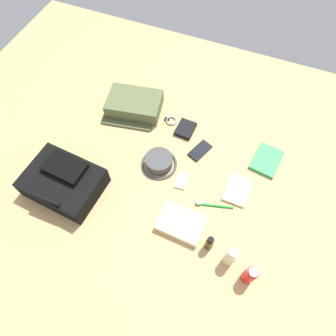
# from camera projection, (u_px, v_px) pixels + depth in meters

# --- Properties ---
(ground_plane) EXTENTS (2.64, 2.02, 0.02)m
(ground_plane) POSITION_uv_depth(u_px,v_px,m) (168.00, 173.00, 1.49)
(ground_plane) COLOR tan
(ground_plane) RESTS_ON ground
(backpack) EXTENTS (0.36, 0.28, 0.14)m
(backpack) POSITION_uv_depth(u_px,v_px,m) (64.00, 182.00, 1.39)
(backpack) COLOR black
(backpack) RESTS_ON ground_plane
(toiletry_pouch) EXTENTS (0.32, 0.28, 0.09)m
(toiletry_pouch) POSITION_uv_depth(u_px,v_px,m) (134.00, 105.00, 1.64)
(toiletry_pouch) COLOR #56603D
(toiletry_pouch) RESTS_ON ground_plane
(bucket_hat) EXTENTS (0.18, 0.18, 0.06)m
(bucket_hat) POSITION_uv_depth(u_px,v_px,m) (159.00, 162.00, 1.48)
(bucket_hat) COLOR #474747
(bucket_hat) RESTS_ON ground_plane
(sunscreen_spray) EXTENTS (0.05, 0.05, 0.13)m
(sunscreen_spray) POSITION_uv_depth(u_px,v_px,m) (250.00, 275.00, 1.18)
(sunscreen_spray) COLOR red
(sunscreen_spray) RESTS_ON ground_plane
(lotion_bottle) EXTENTS (0.04, 0.04, 0.13)m
(lotion_bottle) POSITION_uv_depth(u_px,v_px,m) (230.00, 257.00, 1.21)
(lotion_bottle) COLOR beige
(lotion_bottle) RESTS_ON ground_plane
(cologne_bottle) EXTENTS (0.03, 0.03, 0.10)m
(cologne_bottle) POSITION_uv_depth(u_px,v_px,m) (209.00, 243.00, 1.26)
(cologne_bottle) COLOR #473319
(cologne_bottle) RESTS_ON ground_plane
(paperback_novel) EXTENTS (0.15, 0.19, 0.02)m
(paperback_novel) POSITION_uv_depth(u_px,v_px,m) (267.00, 160.00, 1.50)
(paperback_novel) COLOR #2D934C
(paperback_novel) RESTS_ON ground_plane
(cell_phone) EXTENTS (0.11, 0.14, 0.01)m
(cell_phone) POSITION_uv_depth(u_px,v_px,m) (200.00, 151.00, 1.53)
(cell_phone) COLOR black
(cell_phone) RESTS_ON ground_plane
(media_player) EXTENTS (0.06, 0.09, 0.01)m
(media_player) POSITION_uv_depth(u_px,v_px,m) (181.00, 181.00, 1.45)
(media_player) COLOR #B7B7BC
(media_player) RESTS_ON ground_plane
(wristwatch) EXTENTS (0.07, 0.06, 0.01)m
(wristwatch) POSITION_uv_depth(u_px,v_px,m) (171.00, 120.00, 1.63)
(wristwatch) COLOR #99999E
(wristwatch) RESTS_ON ground_plane
(toothbrush) EXTENTS (0.17, 0.06, 0.02)m
(toothbrush) POSITION_uv_depth(u_px,v_px,m) (212.00, 205.00, 1.39)
(toothbrush) COLOR #198C33
(toothbrush) RESTS_ON ground_plane
(wallet) EXTENTS (0.10, 0.11, 0.02)m
(wallet) POSITION_uv_depth(u_px,v_px,m) (185.00, 129.00, 1.59)
(wallet) COLOR black
(wallet) RESTS_ON ground_plane
(notepad) EXTENTS (0.11, 0.15, 0.02)m
(notepad) POSITION_uv_depth(u_px,v_px,m) (237.00, 190.00, 1.42)
(notepad) COLOR beige
(notepad) RESTS_ON ground_plane
(folded_towel) EXTENTS (0.21, 0.15, 0.04)m
(folded_towel) POSITION_uv_depth(u_px,v_px,m) (181.00, 224.00, 1.33)
(folded_towel) COLOR beige
(folded_towel) RESTS_ON ground_plane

